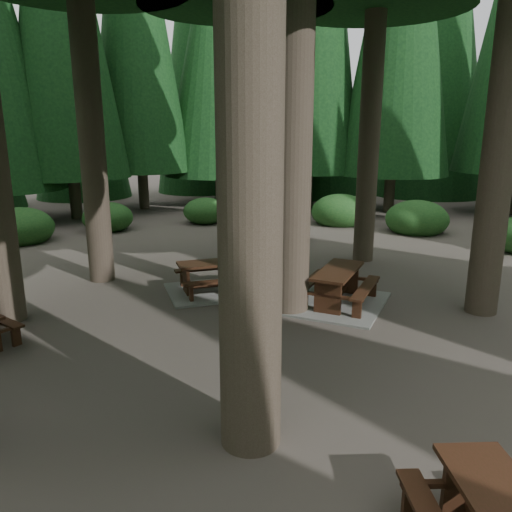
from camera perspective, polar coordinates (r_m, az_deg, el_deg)
ground at (r=10.46m, az=1.27°, el=-7.43°), size 80.00×80.00×0.00m
picnic_table_a at (r=11.47m, az=9.26°, el=-4.12°), size 3.07×2.88×0.82m
picnic_table_c at (r=12.23m, az=-4.72°, el=-2.95°), size 2.76×2.53×0.76m
picnic_table_d at (r=17.88m, az=1.68°, el=3.65°), size 2.35×2.10×0.85m
shrub_ring at (r=11.29m, az=1.57°, el=-3.61°), size 23.86×24.64×1.49m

